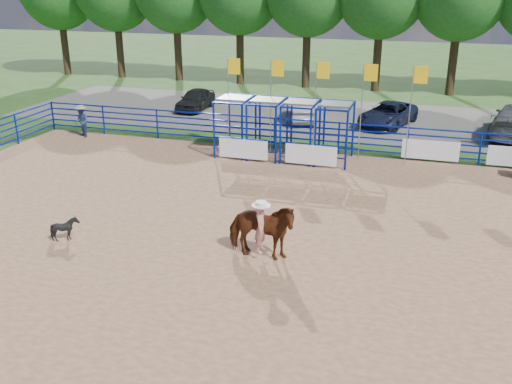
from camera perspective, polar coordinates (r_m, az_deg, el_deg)
ground at (r=17.09m, az=2.74°, el=-5.62°), size 120.00×120.00×0.00m
arena_dirt at (r=17.08m, az=2.74°, el=-5.59°), size 30.00×20.00×0.02m
gravel_strip at (r=32.96m, az=10.16°, el=7.15°), size 40.00×10.00×0.01m
horse_and_rider at (r=16.06m, az=0.50°, el=-3.63°), size 2.07×0.97×2.45m
calf at (r=18.30m, az=-18.54°, el=-3.50°), size 0.83×0.77×0.77m
spectator_cowboy at (r=29.88m, az=-17.04°, el=6.76°), size 0.93×0.89×1.56m
car_a at (r=34.97m, az=-6.07°, el=9.20°), size 1.51×3.69×1.25m
car_b at (r=32.18m, az=4.80°, el=8.30°), size 2.26×4.22×1.32m
car_c at (r=31.74m, az=13.05°, el=7.59°), size 3.27×4.88×1.24m
perimeter_fence at (r=16.77m, az=2.79°, el=-3.33°), size 30.10×20.10×1.50m
chute_assembly at (r=25.16m, az=3.60°, el=6.17°), size 19.32×2.41×4.20m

